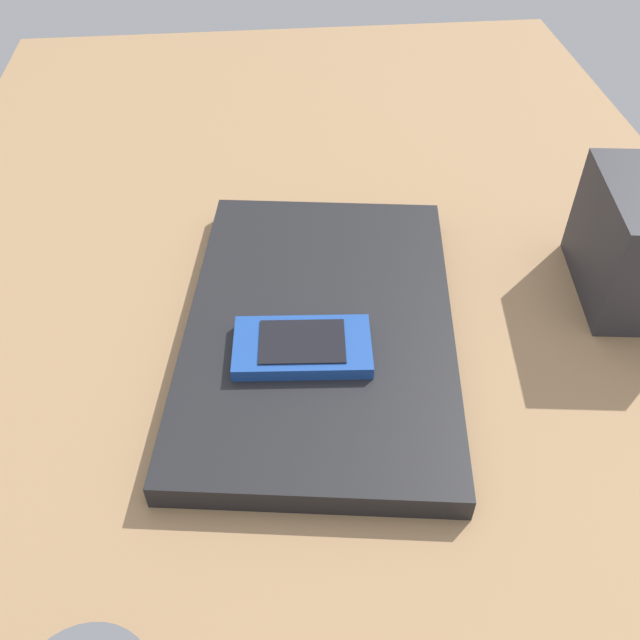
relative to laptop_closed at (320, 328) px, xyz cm
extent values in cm
cube|color=#9E7751|center=(-6.81, 1.56, -2.58)|extent=(120.00, 80.00, 3.00)
cube|color=black|center=(0.00, 0.00, 0.00)|extent=(36.45, 26.48, 2.15)
cube|color=#1E479E|center=(3.61, -1.75, 1.63)|extent=(6.84, 11.19, 1.10)
cube|color=black|center=(3.61, -1.75, 2.25)|extent=(5.20, 7.01, 0.14)
cube|color=#2D2D33|center=(-3.55, 27.65, 4.26)|extent=(13.50, 9.20, 10.68)
camera|label=1|loc=(41.44, -4.09, 41.06)|focal=39.20mm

